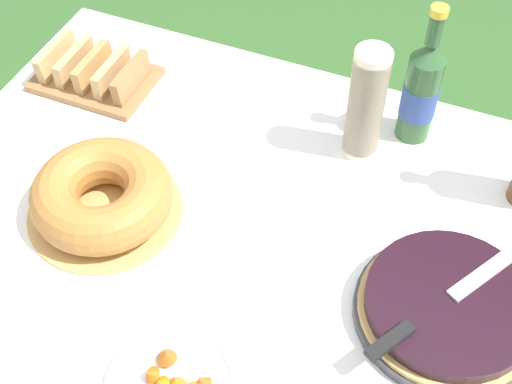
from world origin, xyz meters
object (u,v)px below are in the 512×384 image
(berry_tart, at_px, (448,308))
(cup_stack, at_px, (366,104))
(snack_plate_left, at_px, (171,384))
(cider_bottle_green, at_px, (421,91))
(bread_board, at_px, (94,73))
(serving_knife, at_px, (440,305))
(bundt_cake, at_px, (102,196))

(berry_tart, relative_size, cup_stack, 1.23)
(berry_tart, xyz_separation_m, snack_plate_left, (-0.37, -0.29, -0.02))
(berry_tart, relative_size, snack_plate_left, 1.49)
(cider_bottle_green, bearing_deg, bread_board, -170.72)
(berry_tart, relative_size, serving_knife, 0.94)
(cider_bottle_green, relative_size, bread_board, 1.20)
(bundt_cake, height_order, snack_plate_left, bundt_cake)
(serving_knife, bearing_deg, bread_board, 99.97)
(snack_plate_left, height_order, bread_board, bread_board)
(bundt_cake, bearing_deg, serving_knife, -0.12)
(cup_stack, distance_m, snack_plate_left, 0.64)
(serving_knife, bearing_deg, bundt_cake, 120.65)
(cider_bottle_green, xyz_separation_m, snack_plate_left, (-0.20, -0.71, -0.11))
(bundt_cake, distance_m, cup_stack, 0.53)
(serving_knife, relative_size, cup_stack, 1.32)
(cup_stack, distance_m, cider_bottle_green, 0.13)
(bread_board, bearing_deg, cup_stack, 2.25)
(berry_tart, bearing_deg, serving_knife, -120.77)
(cider_bottle_green, height_order, snack_plate_left, cider_bottle_green)
(cup_stack, bearing_deg, serving_knife, -55.62)
(cup_stack, bearing_deg, bundt_cake, -138.95)
(serving_knife, xyz_separation_m, bread_board, (-0.85, 0.32, -0.04))
(serving_knife, height_order, snack_plate_left, serving_knife)
(serving_knife, distance_m, bundt_cake, 0.63)
(cup_stack, xyz_separation_m, bread_board, (-0.61, -0.02, -0.10))
(bundt_cake, distance_m, snack_plate_left, 0.39)
(berry_tart, relative_size, bundt_cake, 1.06)
(snack_plate_left, bearing_deg, serving_knife, 37.29)
(serving_knife, xyz_separation_m, cider_bottle_green, (-0.15, 0.44, 0.05))
(bundt_cake, xyz_separation_m, cider_bottle_green, (0.48, 0.44, 0.07))
(bundt_cake, distance_m, cider_bottle_green, 0.65)
(bundt_cake, bearing_deg, bread_board, 123.83)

